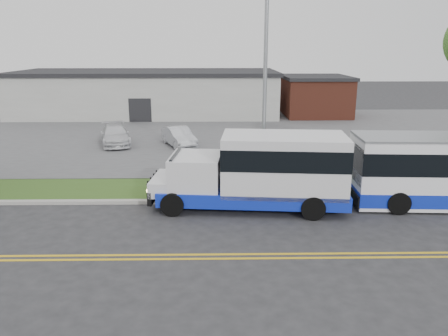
{
  "coord_description": "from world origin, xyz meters",
  "views": [
    {
      "loc": [
        0.83,
        -16.97,
        6.63
      ],
      "look_at": [
        1.14,
        1.07,
        1.6
      ],
      "focal_mm": 35.0,
      "sensor_mm": 36.0,
      "label": 1
    }
  ],
  "objects_px": {
    "parked_car_a": "(179,137)",
    "parked_car_b": "(115,135)",
    "shuttle_bus": "(264,169)",
    "streetlight_near": "(265,79)"
  },
  "relations": [
    {
      "from": "parked_car_a",
      "to": "parked_car_b",
      "type": "relative_size",
      "value": 0.87
    },
    {
      "from": "parked_car_b",
      "to": "shuttle_bus",
      "type": "bearing_deg",
      "value": -70.08
    },
    {
      "from": "parked_car_a",
      "to": "parked_car_b",
      "type": "height_order",
      "value": "parked_car_b"
    },
    {
      "from": "shuttle_bus",
      "to": "parked_car_b",
      "type": "bearing_deg",
      "value": 131.55
    },
    {
      "from": "streetlight_near",
      "to": "parked_car_a",
      "type": "bearing_deg",
      "value": 116.88
    },
    {
      "from": "shuttle_bus",
      "to": "parked_car_a",
      "type": "relative_size",
      "value": 2.14
    },
    {
      "from": "streetlight_near",
      "to": "shuttle_bus",
      "type": "relative_size",
      "value": 1.13
    },
    {
      "from": "streetlight_near",
      "to": "parked_car_b",
      "type": "relative_size",
      "value": 2.11
    },
    {
      "from": "streetlight_near",
      "to": "parked_car_b",
      "type": "distance_m",
      "value": 14.28
    },
    {
      "from": "shuttle_bus",
      "to": "parked_car_b",
      "type": "xyz_separation_m",
      "value": [
        -8.96,
        12.19,
        -0.93
      ]
    }
  ]
}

